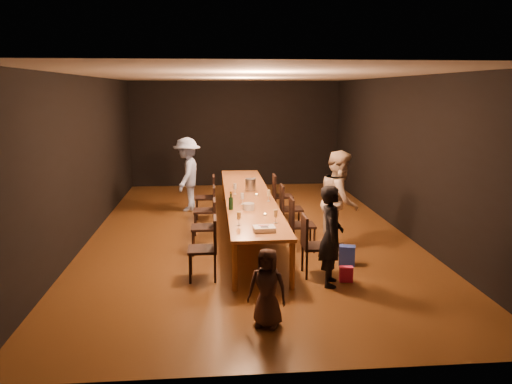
{
  "coord_description": "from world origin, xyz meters",
  "views": [
    {
      "loc": [
        -0.68,
        -9.42,
        2.74
      ],
      "look_at": [
        0.07,
        -0.96,
        1.0
      ],
      "focal_mm": 35.0,
      "sensor_mm": 36.0,
      "label": 1
    }
  ],
  "objects": [
    {
      "name": "wineglass_4",
      "position": [
        -0.25,
        0.09,
        0.85
      ],
      "size": [
        0.06,
        0.06,
        0.21
      ],
      "primitive_type": null,
      "color": "silver",
      "rests_on": "table"
    },
    {
      "name": "chair_left_2",
      "position": [
        -0.85,
        0.0,
        0.47
      ],
      "size": [
        0.42,
        0.42,
        0.93
      ],
      "primitive_type": null,
      "rotation": [
        0.0,
        0.0,
        1.57
      ],
      "color": "black",
      "rests_on": "ground"
    },
    {
      "name": "chair_left_3",
      "position": [
        -0.85,
        1.2,
        0.47
      ],
      "size": [
        0.42,
        0.42,
        0.93
      ],
      "primitive_type": null,
      "rotation": [
        0.0,
        0.0,
        1.57
      ],
      "color": "black",
      "rests_on": "ground"
    },
    {
      "name": "wineglass_3",
      "position": [
        0.33,
        -0.6,
        0.85
      ],
      "size": [
        0.06,
        0.06,
        0.21
      ],
      "primitive_type": null,
      "color": "beige",
      "rests_on": "table"
    },
    {
      "name": "wineglass_1",
      "position": [
        0.26,
        -2.12,
        0.85
      ],
      "size": [
        0.06,
        0.06,
        0.21
      ],
      "primitive_type": null,
      "color": "beige",
      "rests_on": "table"
    },
    {
      "name": "birthday_cake",
      "position": [
        0.04,
        -2.55,
        0.79
      ],
      "size": [
        0.32,
        0.27,
        0.07
      ],
      "rotation": [
        0.0,
        0.0,
        0.07
      ],
      "color": "white",
      "rests_on": "table"
    },
    {
      "name": "chair_right_3",
      "position": [
        0.85,
        1.2,
        0.47
      ],
      "size": [
        0.42,
        0.42,
        0.93
      ],
      "primitive_type": null,
      "rotation": [
        0.0,
        0.0,
        -1.57
      ],
      "color": "black",
      "rests_on": "ground"
    },
    {
      "name": "chair_right_2",
      "position": [
        0.85,
        0.0,
        0.47
      ],
      "size": [
        0.42,
        0.42,
        0.93
      ],
      "primitive_type": null,
      "rotation": [
        0.0,
        0.0,
        -1.57
      ],
      "color": "black",
      "rests_on": "ground"
    },
    {
      "name": "woman_birthday",
      "position": [
        0.97,
        -2.78,
        0.72
      ],
      "size": [
        0.44,
        0.58,
        1.45
      ],
      "primitive_type": "imported",
      "rotation": [
        0.0,
        0.0,
        1.38
      ],
      "color": "black",
      "rests_on": "ground"
    },
    {
      "name": "chair_right_1",
      "position": [
        0.85,
        -1.2,
        0.47
      ],
      "size": [
        0.42,
        0.42,
        0.93
      ],
      "primitive_type": null,
      "rotation": [
        0.0,
        0.0,
        -1.57
      ],
      "color": "black",
      "rests_on": "ground"
    },
    {
      "name": "gift_bag_blue",
      "position": [
        1.43,
        -2.01,
        0.16
      ],
      "size": [
        0.29,
        0.23,
        0.32
      ],
      "primitive_type": "cube",
      "rotation": [
        0.0,
        0.0,
        -0.3
      ],
      "color": "#23379A",
      "rests_on": "ground"
    },
    {
      "name": "wineglass_2",
      "position": [
        -0.16,
        -0.81,
        0.85
      ],
      "size": [
        0.06,
        0.06,
        0.21
      ],
      "primitive_type": null,
      "color": "silver",
      "rests_on": "table"
    },
    {
      "name": "woman_tan",
      "position": [
        1.49,
        -1.21,
        0.87
      ],
      "size": [
        0.9,
        1.02,
        1.74
      ],
      "primitive_type": "imported",
      "rotation": [
        0.0,
        0.0,
        1.23
      ],
      "color": "beige",
      "rests_on": "ground"
    },
    {
      "name": "wineglass_5",
      "position": [
        0.18,
        0.73,
        0.85
      ],
      "size": [
        0.06,
        0.06,
        0.21
      ],
      "primitive_type": null,
      "color": "silver",
      "rests_on": "table"
    },
    {
      "name": "tealight_far",
      "position": [
        0.15,
        1.59,
        0.77
      ],
      "size": [
        0.05,
        0.05,
        0.03
      ],
      "primitive_type": "cylinder",
      "color": "#B2B7B2",
      "rests_on": "table"
    },
    {
      "name": "chair_left_0",
      "position": [
        -0.85,
        -2.4,
        0.47
      ],
      "size": [
        0.42,
        0.42,
        0.93
      ],
      "primitive_type": null,
      "rotation": [
        0.0,
        0.0,
        1.57
      ],
      "color": "black",
      "rests_on": "ground"
    },
    {
      "name": "gift_bag_red",
      "position": [
        1.23,
        -2.71,
        0.11
      ],
      "size": [
        0.2,
        0.13,
        0.23
      ],
      "primitive_type": "cube",
      "rotation": [
        0.0,
        0.0,
        -0.12
      ],
      "color": "#E02158",
      "rests_on": "ground"
    },
    {
      "name": "child",
      "position": [
        -0.07,
        -3.97,
        0.47
      ],
      "size": [
        0.54,
        0.45,
        0.95
      ],
      "primitive_type": "imported",
      "rotation": [
        0.0,
        0.0,
        -0.37
      ],
      "color": "#3F2923",
      "rests_on": "ground"
    },
    {
      "name": "room_shell",
      "position": [
        0.0,
        0.0,
        2.08
      ],
      "size": [
        6.04,
        10.04,
        3.02
      ],
      "color": "black",
      "rests_on": "ground"
    },
    {
      "name": "ice_bucket",
      "position": [
        0.08,
        0.45,
        0.87
      ],
      "size": [
        0.27,
        0.27,
        0.24
      ],
      "primitive_type": "cylinder",
      "rotation": [
        0.0,
        0.0,
        0.32
      ],
      "color": "#B2B3B7",
      "rests_on": "table"
    },
    {
      "name": "plate_stack",
      "position": [
        -0.08,
        -1.23,
        0.81
      ],
      "size": [
        0.26,
        0.26,
        0.11
      ],
      "primitive_type": "cylinder",
      "rotation": [
        0.0,
        0.0,
        -0.38
      ],
      "color": "silver",
      "rests_on": "table"
    },
    {
      "name": "man_blue",
      "position": [
        -1.26,
        1.96,
        0.84
      ],
      "size": [
        0.81,
        1.18,
        1.69
      ],
      "primitive_type": "imported",
      "rotation": [
        0.0,
        0.0,
        -1.75
      ],
      "color": "#859ACD",
      "rests_on": "ground"
    },
    {
      "name": "ground",
      "position": [
        0.0,
        0.0,
        0.0
      ],
      "size": [
        10.0,
        10.0,
        0.0
      ],
      "primitive_type": "plane",
      "color": "#412610",
      "rests_on": "ground"
    },
    {
      "name": "chair_right_0",
      "position": [
        0.85,
        -2.4,
        0.47
      ],
      "size": [
        0.42,
        0.42,
        0.93
      ],
      "primitive_type": null,
      "rotation": [
        0.0,
        0.0,
        -1.57
      ],
      "color": "black",
      "rests_on": "ground"
    },
    {
      "name": "table",
      "position": [
        0.0,
        0.0,
        0.7
      ],
      "size": [
        0.9,
        6.0,
        0.75
      ],
      "color": "#99632C",
      "rests_on": "ground"
    },
    {
      "name": "chair_left_1",
      "position": [
        -0.85,
        -1.2,
        0.47
      ],
      "size": [
        0.42,
        0.42,
        0.93
      ],
      "primitive_type": null,
      "rotation": [
        0.0,
        0.0,
        1.57
      ],
      "color": "black",
      "rests_on": "ground"
    },
    {
      "name": "tealight_near",
      "position": [
        0.15,
        -1.65,
        0.77
      ],
      "size": [
        0.05,
        0.05,
        0.03
      ],
      "primitive_type": "cylinder",
      "color": "#B2B7B2",
      "rests_on": "table"
    },
    {
      "name": "tealight_mid",
      "position": [
        0.15,
        -0.09,
        0.77
      ],
      "size": [
        0.05,
        0.05,
        0.03
      ],
      "primitive_type": "cylinder",
      "color": "#B2B7B2",
      "rests_on": "table"
    },
    {
      "name": "champagne_bottle",
      "position": [
        -0.38,
        -1.19,
        0.91
      ],
      "size": [
        0.08,
        0.08,
        0.32
      ],
      "primitive_type": null,
      "rotation": [
        0.0,
        0.0,
        -0.13
      ],
      "color": "black",
      "rests_on": "table"
    },
    {
      "name": "wineglass_0",
      "position": [
        -0.3,
        -2.21,
        0.85
      ],
      "size": [
        0.06,
        0.06,
        0.21
      ],
      "primitive_type": null,
      "color": "beige",
      "rests_on": "table"
    }
  ]
}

